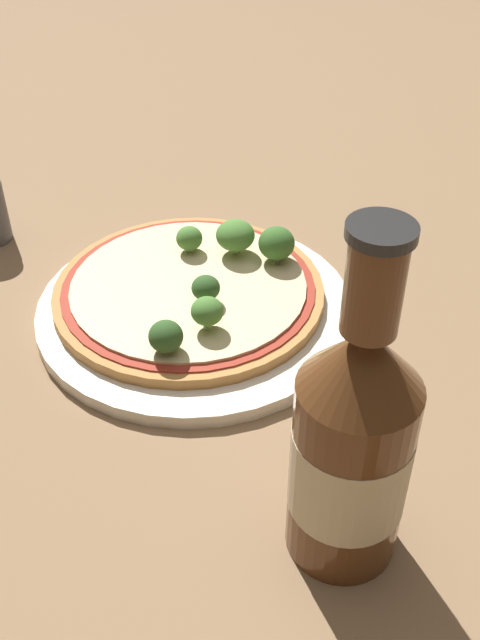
% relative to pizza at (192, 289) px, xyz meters
% --- Properties ---
extents(ground_plane, '(3.00, 3.00, 0.00)m').
position_rel_pizza_xyz_m(ground_plane, '(0.01, -0.00, -0.02)').
color(ground_plane, '#846647').
extents(plate, '(0.27, 0.27, 0.01)m').
position_rel_pizza_xyz_m(plate, '(0.01, -0.00, -0.01)').
color(plate, silver).
rests_on(plate, ground_plane).
extents(pizza, '(0.23, 0.23, 0.01)m').
position_rel_pizza_xyz_m(pizza, '(0.00, 0.00, 0.00)').
color(pizza, '#B77F42').
rests_on(pizza, plate).
extents(broccoli_floret_0, '(0.03, 0.03, 0.03)m').
position_rel_pizza_xyz_m(broccoli_floret_0, '(0.01, 0.08, 0.02)').
color(broccoli_floret_0, '#89A866').
rests_on(broccoli_floret_0, pizza).
extents(broccoli_floret_1, '(0.03, 0.03, 0.03)m').
position_rel_pizza_xyz_m(broccoli_floret_1, '(-0.02, 0.06, 0.03)').
color(broccoli_floret_1, '#89A866').
rests_on(broccoli_floret_1, pizza).
extents(broccoli_floret_2, '(0.03, 0.03, 0.03)m').
position_rel_pizza_xyz_m(broccoli_floret_2, '(0.07, -0.06, 0.02)').
color(broccoli_floret_2, '#89A866').
rests_on(broccoli_floret_2, pizza).
extents(broccoli_floret_3, '(0.02, 0.02, 0.02)m').
position_rel_pizza_xyz_m(broccoli_floret_3, '(-0.04, 0.02, 0.02)').
color(broccoli_floret_3, '#89A866').
rests_on(broccoli_floret_3, pizza).
extents(broccoli_floret_4, '(0.02, 0.02, 0.02)m').
position_rel_pizza_xyz_m(broccoli_floret_4, '(0.03, -0.00, 0.02)').
color(broccoli_floret_4, '#89A866').
rests_on(broccoli_floret_4, pizza).
extents(broccoli_floret_5, '(0.03, 0.03, 0.03)m').
position_rel_pizza_xyz_m(broccoli_floret_5, '(0.06, -0.02, 0.02)').
color(broccoli_floret_5, '#89A866').
rests_on(broccoli_floret_5, pizza).
extents(beer_bottle, '(0.07, 0.07, 0.23)m').
position_rel_pizza_xyz_m(beer_bottle, '(0.25, -0.04, 0.07)').
color(beer_bottle, '#563319').
rests_on(beer_bottle, ground_plane).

